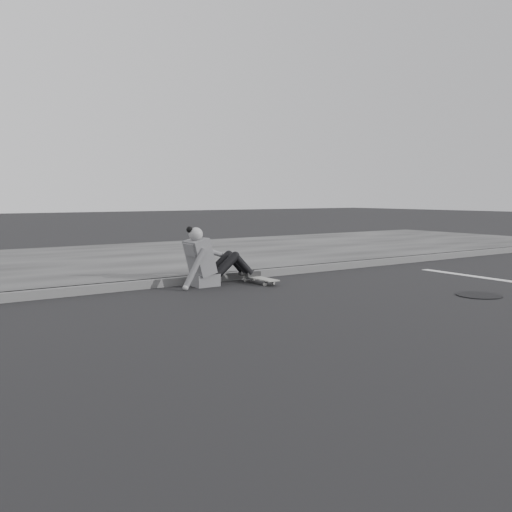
% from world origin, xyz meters
% --- Properties ---
extents(ground, '(80.00, 80.00, 0.00)m').
position_xyz_m(ground, '(0.00, 0.00, 0.00)').
color(ground, black).
rests_on(ground, ground).
extents(curb, '(24.00, 0.16, 0.12)m').
position_xyz_m(curb, '(0.00, 2.58, 0.06)').
color(curb, '#515151').
rests_on(curb, ground).
extents(sidewalk, '(24.00, 6.00, 0.12)m').
position_xyz_m(sidewalk, '(0.00, 5.60, 0.06)').
color(sidewalk, '#393939').
rests_on(sidewalk, ground).
extents(manhole, '(0.58, 0.58, 0.01)m').
position_xyz_m(manhole, '(2.94, -0.48, 0.01)').
color(manhole, black).
rests_on(manhole, ground).
extents(skateboard, '(0.20, 0.78, 0.09)m').
position_xyz_m(skateboard, '(1.16, 2.04, 0.07)').
color(skateboard, '#9B9B96').
rests_on(skateboard, ground).
extents(seated_woman, '(1.38, 0.46, 0.88)m').
position_xyz_m(seated_woman, '(0.43, 2.29, 0.36)').
color(seated_woman, '#575759').
rests_on(seated_woman, ground).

